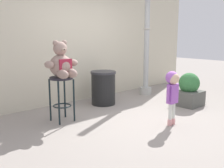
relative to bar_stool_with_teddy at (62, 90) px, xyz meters
name	(u,v)px	position (x,y,z in m)	size (l,w,h in m)	color
ground_plane	(142,118)	(1.18, -0.87, -0.58)	(24.00, 24.00, 0.00)	gray
building_wall	(76,32)	(1.18, 1.22, 1.03)	(7.79, 0.30, 3.22)	beige
bar_stool_with_teddy	(62,90)	(0.00, 0.00, 0.00)	(0.41, 0.41, 0.81)	black
teddy_bear	(62,64)	(0.00, -0.03, 0.46)	(0.62, 0.55, 0.64)	gray
child_walking	(172,86)	(1.29, -1.44, 0.10)	(0.30, 0.24, 0.94)	pink
trash_bin	(103,88)	(1.31, 0.40, -0.20)	(0.56, 0.56, 0.75)	black
lamppost	(146,50)	(2.80, 0.44, 0.59)	(0.32, 0.32, 2.93)	#AAABA5
planter_with_shrub	(189,91)	(2.64, -0.94, -0.25)	(0.53, 0.53, 0.73)	#52544E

